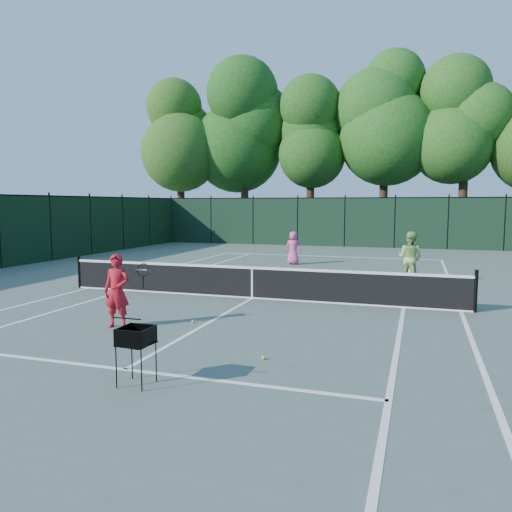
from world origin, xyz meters
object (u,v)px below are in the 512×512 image
(loose_ball_midcourt, at_px, (193,322))
(player_green, at_px, (410,258))
(coach, at_px, (117,291))
(ball_hopper, at_px, (136,336))
(player_pink, at_px, (293,248))
(loose_ball_near_cart, at_px, (264,358))

(loose_ball_midcourt, bearing_deg, player_green, 58.58)
(coach, distance_m, ball_hopper, 3.66)
(player_pink, distance_m, loose_ball_near_cart, 13.65)
(coach, height_order, loose_ball_near_cart, coach)
(player_green, bearing_deg, player_pink, -12.18)
(player_green, height_order, loose_ball_midcourt, player_green)
(player_green, distance_m, loose_ball_near_cart, 9.66)
(player_pink, distance_m, loose_ball_midcourt, 11.36)
(coach, distance_m, player_green, 10.09)
(player_green, height_order, ball_hopper, player_green)
(player_green, height_order, loose_ball_near_cart, player_green)
(player_pink, height_order, loose_ball_near_cart, player_pink)
(coach, distance_m, player_pink, 12.21)
(player_pink, bearing_deg, loose_ball_near_cart, 102.89)
(loose_ball_near_cart, bearing_deg, coach, 162.33)
(loose_ball_near_cart, bearing_deg, ball_hopper, -129.62)
(ball_hopper, xyz_separation_m, loose_ball_midcourt, (-0.86, 3.73, -0.70))
(ball_hopper, bearing_deg, player_green, 79.07)
(player_pink, height_order, player_green, player_green)
(ball_hopper, bearing_deg, loose_ball_midcourt, 110.18)
(ball_hopper, height_order, loose_ball_midcourt, ball_hopper)
(coach, bearing_deg, ball_hopper, -57.67)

